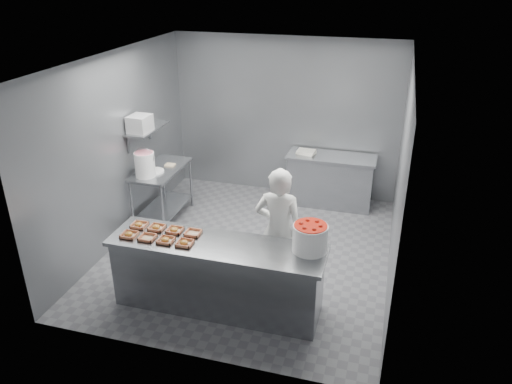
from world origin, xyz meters
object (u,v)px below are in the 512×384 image
at_px(glaze_bucket, 145,164).
at_px(tray_7, 193,233).
at_px(tray_6, 175,230).
at_px(strawberry_tub, 310,237).
at_px(back_counter, 330,180).
at_px(tray_4, 139,225).
at_px(tray_1, 147,238).
at_px(service_counter, 217,275).
at_px(tray_0, 129,235).
at_px(tray_3, 185,243).
at_px(appliance, 140,124).
at_px(tray_2, 166,240).
at_px(worker, 279,231).
at_px(tray_5, 157,227).
at_px(prep_table, 162,186).

bearing_deg(glaze_bucket, tray_7, -46.73).
xyz_separation_m(tray_6, strawberry_tub, (1.67, 0.02, 0.15)).
relative_size(back_counter, tray_4, 8.01).
bearing_deg(tray_1, strawberry_tub, 8.23).
height_order(service_counter, tray_4, tray_4).
height_order(service_counter, tray_0, tray_0).
bearing_deg(tray_3, back_counter, 69.73).
distance_m(service_counter, appliance, 2.80).
height_order(tray_2, worker, worker).
relative_size(tray_4, strawberry_tub, 0.47).
height_order(tray_3, tray_7, tray_3).
relative_size(worker, glaze_bucket, 3.60).
bearing_deg(worker, service_counter, 44.56).
distance_m(tray_0, tray_3, 0.72).
relative_size(service_counter, tray_3, 13.88).
relative_size(tray_0, tray_1, 1.00).
relative_size(tray_0, tray_3, 1.00).
bearing_deg(glaze_bucket, tray_2, -56.45).
distance_m(tray_3, strawberry_tub, 1.46).
distance_m(back_counter, tray_7, 3.39).
relative_size(tray_5, tray_6, 1.00).
bearing_deg(tray_4, tray_2, -27.60).
xyz_separation_m(tray_7, appliance, (-1.48, 1.61, 0.77)).
bearing_deg(tray_6, tray_4, 180.00).
xyz_separation_m(tray_0, tray_6, (0.48, 0.25, 0.00)).
xyz_separation_m(prep_table, tray_2, (1.06, -2.08, 0.33)).
bearing_deg(tray_4, glaze_bucket, 114.24).
bearing_deg(prep_table, tray_5, -65.70).
distance_m(back_counter, appliance, 3.35).
relative_size(tray_1, tray_6, 1.00).
relative_size(back_counter, tray_0, 8.01).
height_order(prep_table, worker, worker).
distance_m(service_counter, glaze_bucket, 2.44).
bearing_deg(tray_3, prep_table, 122.13).
bearing_deg(tray_0, glaze_bucket, 111.04).
xyz_separation_m(tray_3, worker, (0.96, 0.73, -0.08)).
xyz_separation_m(glaze_bucket, appliance, (-0.09, 0.14, 0.59)).
bearing_deg(worker, tray_6, 21.73).
bearing_deg(tray_1, appliance, 118.20).
distance_m(service_counter, back_counter, 3.37).
distance_m(prep_table, glaze_bucket, 0.63).
xyz_separation_m(tray_1, appliance, (-1.00, 1.86, 0.77)).
relative_size(service_counter, strawberry_tub, 6.50).
height_order(tray_2, glaze_bucket, glaze_bucket).
distance_m(back_counter, tray_2, 3.72).
relative_size(back_counter, glaze_bucket, 3.20).
bearing_deg(tray_5, strawberry_tub, 0.74).
relative_size(service_counter, back_counter, 1.73).
distance_m(prep_table, tray_6, 2.14).
distance_m(tray_1, tray_6, 0.35).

